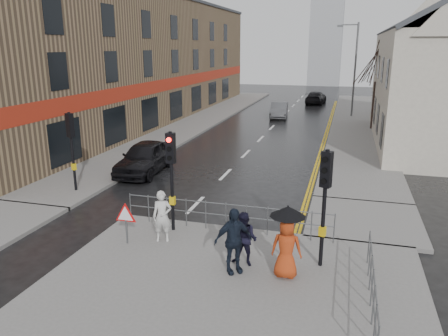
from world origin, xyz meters
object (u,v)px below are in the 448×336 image
Objects in this scene: pedestrian_a at (162,216)px; car_parked at (145,157)px; pedestrian_b at (244,239)px; pedestrian_d at (233,241)px; pedestrian_with_umbrella at (287,239)px; car_mid at (279,110)px.

car_parked is (-4.21, 7.46, -0.18)m from pedestrian_a.
pedestrian_b is 10.93m from car_parked.
car_parked is (-6.89, 8.79, -0.28)m from pedestrian_d.
pedestrian_with_umbrella is 28.28m from car_mid.
car_mid is at bearing 99.27° from pedestrian_with_umbrella.
pedestrian_a is 0.36× the size of car_parked.
pedestrian_d reaches higher than pedestrian_a.
pedestrian_d is 0.45× the size of car_mid.
car_mid is at bearing 72.42° from pedestrian_a.
pedestrian_b is at bearing 164.37° from pedestrian_with_umbrella.
pedestrian_a is at bearing 163.79° from pedestrian_with_umbrella.
pedestrian_with_umbrella reaches higher than car_mid.
pedestrian_b is 0.38× the size of car_mid.
pedestrian_a reaches higher than car_mid.
pedestrian_a is 0.40× the size of car_mid.
car_mid is (-3.12, 28.04, -0.39)m from pedestrian_d.
pedestrian_b is at bearing -34.98° from pedestrian_a.
pedestrian_a is 3.00m from pedestrian_b.
pedestrian_with_umbrella is (1.23, -0.35, 0.33)m from pedestrian_b.
pedestrian_b is at bearing -88.65° from car_mid.
pedestrian_b is 1.32m from pedestrian_with_umbrella.
pedestrian_with_umbrella is at bearing -34.73° from pedestrian_a.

